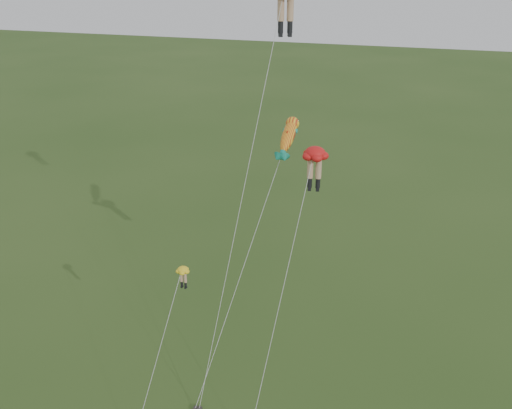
# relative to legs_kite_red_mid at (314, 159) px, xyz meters

# --- Properties ---
(legs_kite_red_mid) EXTENTS (2.45, 10.13, 15.01)m
(legs_kite_red_mid) POSITION_rel_legs_kite_red_mid_xyz_m (0.00, 0.00, 0.00)
(legs_kite_red_mid) COLOR red
(legs_kite_red_mid) RESTS_ON ground
(legs_kite_yellow) EXTENTS (2.09, 5.32, 9.42)m
(legs_kite_yellow) POSITION_rel_legs_kite_red_mid_xyz_m (-6.12, -6.66, -5.78)
(legs_kite_yellow) COLOR yellow
(legs_kite_yellow) RESTS_ON ground
(fish_kite) EXTENTS (3.88, 10.89, 16.21)m
(fish_kite) POSITION_rel_legs_kite_red_mid_xyz_m (-2.07, 1.87, 0.70)
(fish_kite) COLOR yellow
(fish_kite) RESTS_ON ground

